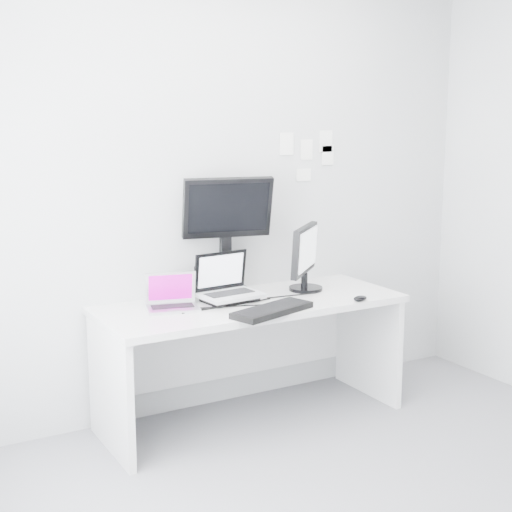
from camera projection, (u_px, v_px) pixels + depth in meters
name	position (u px, v px, depth m)	size (l,w,h in m)	color
back_wall	(223.00, 190.00, 4.54)	(3.60, 3.60, 0.00)	#B6B8BA
desk	(251.00, 361.00, 4.43)	(1.80, 0.70, 0.73)	silver
macbook	(173.00, 291.00, 4.14)	(0.29, 0.21, 0.21)	silver
speaker	(204.00, 281.00, 4.51)	(0.08, 0.08, 0.17)	black
dell_laptop	(231.00, 277.00, 4.32)	(0.35, 0.27, 0.29)	silver
rear_monitor	(227.00, 234.00, 4.48)	(0.54, 0.19, 0.73)	black
samsung_monitor	(306.00, 257.00, 4.59)	(0.46, 0.21, 0.42)	black
keyboard	(272.00, 310.00, 4.09)	(0.50, 0.18, 0.03)	black
mouse	(360.00, 298.00, 4.36)	(0.10, 0.06, 0.03)	black
wall_note_0	(287.00, 144.00, 4.70)	(0.10, 0.00, 0.14)	white
wall_note_1	(307.00, 150.00, 4.78)	(0.09, 0.00, 0.13)	white
wall_note_2	(326.00, 141.00, 4.85)	(0.10, 0.00, 0.14)	white
wall_note_3	(304.00, 175.00, 4.80)	(0.11, 0.00, 0.08)	white
wall_note_4	(328.00, 155.00, 4.87)	(0.09, 0.00, 0.13)	white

